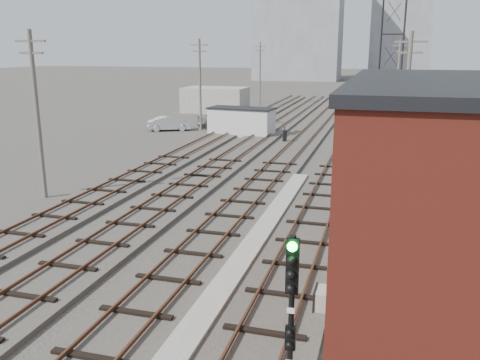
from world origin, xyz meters
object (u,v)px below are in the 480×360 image
at_px(car_red, 221,118).
at_px(switch_stand, 285,136).
at_px(signal_mast, 291,311).
at_px(site_trailer, 241,121).
at_px(car_silver, 169,123).
at_px(car_grey, 219,122).

bearing_deg(car_red, switch_stand, -107.38).
relative_size(signal_mast, switch_stand, 3.09).
xyz_separation_m(site_trailer, car_red, (-4.17, 6.50, -0.66)).
bearing_deg(switch_stand, car_silver, 138.16).
bearing_deg(signal_mast, site_trailer, 107.37).
height_order(site_trailer, car_grey, site_trailer).
bearing_deg(site_trailer, car_silver, -178.82).
bearing_deg(signal_mast, car_silver, 117.26).
bearing_deg(car_grey, switch_stand, -137.60).
xyz_separation_m(site_trailer, car_grey, (-3.46, 3.55, -0.68)).
bearing_deg(signal_mast, car_red, 109.92).
distance_m(site_trailer, car_red, 7.74).
bearing_deg(car_red, signal_mast, -130.16).
distance_m(car_red, car_silver, 6.82).
bearing_deg(site_trailer, car_red, 129.06).
height_order(car_silver, car_grey, car_silver).
xyz_separation_m(car_red, car_grey, (0.71, -2.95, -0.02)).
height_order(switch_stand, car_red, switch_stand).
height_order(switch_stand, car_grey, switch_stand).
relative_size(switch_stand, site_trailer, 0.21).
distance_m(switch_stand, car_grey, 10.73).
relative_size(switch_stand, car_red, 0.35).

